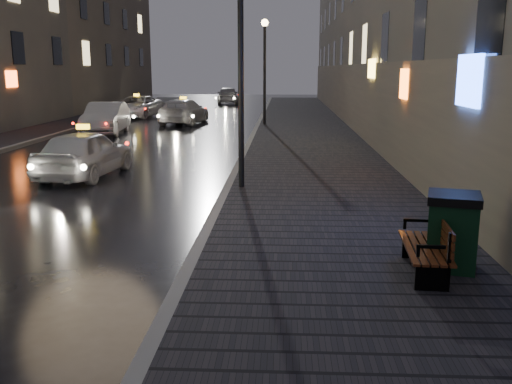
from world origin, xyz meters
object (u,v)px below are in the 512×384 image
Objects in this scene: taxi_far at (137,107)px; car_far at (228,95)px; bench at (430,246)px; trash_bin at (452,231)px; taxi_mid at (184,111)px; lamp_near at (241,47)px; taxi_near at (85,153)px; lamp_far at (265,59)px; car_left_mid at (106,118)px.

taxi_far is 14.57m from car_far.
taxi_far reaches higher than bench.
taxi_mid reaches higher than trash_bin.
car_far is (-6.97, 41.58, 0.19)m from bench.
lamp_near is 3.25× the size of bench.
lamp_near is at bearing 136.42° from trash_bin.
taxi_mid is (-8.02, 23.36, -0.04)m from trash_bin.
taxi_near is 0.83× the size of taxi_far.
trash_bin is at bearing 37.96° from bench.
car_far is (0.68, 17.97, 0.07)m from taxi_mid.
lamp_far is 5.59m from taxi_mid.
lamp_far is 15.11m from taxi_near.
taxi_far is at bearing 89.81° from car_left_mid.
car_far is at bearing 115.01° from trash_bin.
trash_bin is 11.06m from taxi_near.
lamp_far is at bearing 102.24° from bench.
trash_bin is 0.23× the size of taxi_far.
lamp_far reaches higher than taxi_far.
car_far is (-3.85, 19.63, -2.74)m from lamp_far.
taxi_mid is (-7.65, 23.61, 0.12)m from bench.
taxi_far is (-11.29, 27.66, 0.11)m from bench.
taxi_mid is at bearing 123.89° from trash_bin.
trash_bin is 21.21m from car_left_mid.
taxi_near is 0.89× the size of car_left_mid.
lamp_far is 1.13× the size of taxi_mid.
trash_bin is at bearing 94.69° from car_far.
taxi_mid is at bearing 112.11° from bench.
lamp_near is 16.00m from lamp_far.
bench is 0.37× the size of car_far.
lamp_near is 4.76× the size of trash_bin.
trash_bin is at bearing -58.52° from lamp_near.
car_left_mid is at bearing 135.51° from trash_bin.
taxi_near is at bearing -81.33° from car_left_mid.
taxi_mid is at bearing 104.39° from lamp_near.
trash_bin is 41.98m from car_far.
lamp_near is at bearing 163.29° from taxi_near.
taxi_near is at bearing -72.27° from taxi_far.
bench is (3.12, -5.94, -2.93)m from lamp_near.
lamp_far reaches higher than taxi_mid.
lamp_near is 1.00× the size of lamp_far.
car_left_mid is (-7.30, 12.57, -2.76)m from lamp_near.
car_far reaches higher than taxi_mid.
taxi_mid is 17.98m from car_far.
lamp_near is 23.38m from taxi_far.
lamp_near is at bearing -61.94° from taxi_far.
lamp_near reaches higher than taxi_far.
bench is 29.88m from taxi_far.
taxi_mid is at bearing -40.61° from taxi_far.
trash_bin is 0.25× the size of car_left_mid.
taxi_far is at bearing 110.63° from lamp_near.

